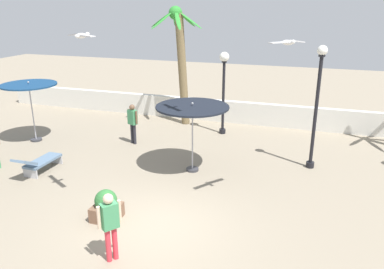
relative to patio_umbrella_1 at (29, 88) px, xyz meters
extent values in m
plane|color=gray|center=(7.27, -4.40, -2.24)|extent=(56.00, 56.00, 0.00)
cube|color=silver|center=(7.27, 5.15, -1.71)|extent=(25.20, 0.30, 1.05)
cylinder|color=#333338|center=(0.00, 0.00, -2.20)|extent=(0.46, 0.46, 0.08)
cylinder|color=#A5A5AD|center=(0.00, 0.00, -1.04)|extent=(0.05, 0.05, 2.41)
cylinder|color=navy|center=(0.00, 0.00, 0.15)|extent=(2.20, 2.20, 0.06)
sphere|color=#99999E|center=(0.00, 0.00, 0.24)|extent=(0.08, 0.08, 0.08)
cylinder|color=#333338|center=(7.21, -0.82, -2.20)|extent=(0.43, 0.43, 0.08)
cylinder|color=#A5A5AD|center=(7.21, -0.82, -1.09)|extent=(0.05, 0.05, 2.30)
cylinder|color=black|center=(7.21, -0.82, 0.04)|extent=(2.42, 2.42, 0.06)
sphere|color=#99999E|center=(7.21, -0.82, 0.15)|extent=(0.08, 0.08, 0.08)
cylinder|color=brown|center=(5.04, 4.29, 0.30)|extent=(0.68, 0.38, 5.09)
sphere|color=#2E8A30|center=(4.73, 4.29, 2.84)|extent=(0.61, 0.61, 0.61)
ellipsoid|color=#2E8A30|center=(5.44, 4.17, 2.56)|extent=(1.27, 0.42, 0.80)
ellipsoid|color=#2E8A30|center=(5.01, 4.96, 2.56)|extent=(0.68, 1.24, 0.80)
ellipsoid|color=#2E8A30|center=(4.49, 4.97, 2.56)|extent=(0.62, 1.25, 0.80)
ellipsoid|color=#2E8A30|center=(4.03, 4.43, 2.56)|extent=(1.27, 0.44, 0.80)
ellipsoid|color=#2E8A30|center=(4.36, 3.68, 2.56)|extent=(0.82, 1.18, 0.80)
ellipsoid|color=#2E8A30|center=(5.07, 3.66, 2.56)|extent=(0.77, 1.20, 0.80)
cylinder|color=black|center=(7.23, 3.40, -2.14)|extent=(0.28, 0.28, 0.20)
cylinder|color=black|center=(7.23, 3.40, -0.66)|extent=(0.12, 0.12, 3.16)
cylinder|color=black|center=(7.23, 3.40, 0.93)|extent=(0.22, 0.22, 0.06)
sphere|color=white|center=(7.23, 3.40, 1.13)|extent=(0.41, 0.41, 0.41)
cylinder|color=black|center=(11.07, 0.74, -2.14)|extent=(0.28, 0.28, 0.20)
cylinder|color=black|center=(11.07, 0.74, -0.29)|extent=(0.12, 0.12, 3.90)
cylinder|color=black|center=(11.07, 0.74, 1.66)|extent=(0.22, 0.22, 0.06)
sphere|color=white|center=(11.07, 0.74, 1.83)|extent=(0.33, 0.33, 0.33)
cube|color=#B7B7BC|center=(2.31, -1.77, -2.06)|extent=(0.55, 0.05, 0.35)
cube|color=#B7B7BC|center=(2.30, -3.07, -2.06)|extent=(0.55, 0.05, 0.35)
cube|color=slate|center=(2.31, -2.42, -1.89)|extent=(0.57, 1.41, 0.08)
cube|color=slate|center=(2.30, -3.27, -1.60)|extent=(0.56, 0.62, 0.36)
cylinder|color=#26262D|center=(4.14, 0.95, -1.82)|extent=(0.12, 0.12, 0.84)
cylinder|color=#26262D|center=(3.99, 1.01, -1.82)|extent=(0.12, 0.12, 0.84)
cube|color=#3F8C59|center=(4.07, 0.98, -1.11)|extent=(0.42, 0.36, 0.59)
sphere|color=brown|center=(4.07, 0.98, -0.70)|extent=(0.23, 0.23, 0.23)
cylinder|color=brown|center=(4.29, 0.89, -1.08)|extent=(0.08, 0.08, 0.53)
cylinder|color=brown|center=(3.84, 1.07, -1.08)|extent=(0.08, 0.08, 0.53)
cylinder|color=#D8333F|center=(6.97, -6.09, -1.82)|extent=(0.12, 0.12, 0.84)
cylinder|color=#D8333F|center=(7.07, -5.96, -1.82)|extent=(0.12, 0.12, 0.84)
cube|color=#3F8C59|center=(7.02, -6.02, -1.11)|extent=(0.41, 0.43, 0.59)
sphere|color=beige|center=(7.02, -6.02, -0.70)|extent=(0.23, 0.23, 0.23)
cylinder|color=beige|center=(6.88, -6.21, -1.08)|extent=(0.08, 0.08, 0.53)
cylinder|color=beige|center=(7.16, -5.83, -1.08)|extent=(0.08, 0.08, 0.53)
ellipsoid|color=white|center=(10.24, -2.85, 2.37)|extent=(0.33, 0.28, 0.12)
sphere|color=white|center=(10.38, -2.95, 2.40)|extent=(0.10, 0.10, 0.10)
cube|color=silver|center=(10.41, -2.61, 2.39)|extent=(0.45, 0.57, 0.11)
cube|color=silver|center=(10.07, -3.10, 2.39)|extent=(0.45, 0.58, 0.03)
ellipsoid|color=white|center=(5.54, -4.27, 2.52)|extent=(0.26, 0.34, 0.12)
sphere|color=white|center=(5.63, -4.12, 2.55)|extent=(0.10, 0.10, 0.10)
cube|color=silver|center=(5.29, -4.13, 2.54)|extent=(0.57, 0.41, 0.09)
cube|color=silver|center=(5.80, -4.41, 2.54)|extent=(0.58, 0.41, 0.03)
cube|color=brown|center=(6.02, -4.53, -2.04)|extent=(0.70, 0.70, 0.40)
sphere|color=#2D6B33|center=(6.02, -4.53, -1.69)|extent=(0.60, 0.60, 0.60)
camera|label=1|loc=(11.01, -12.37, 3.27)|focal=35.86mm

